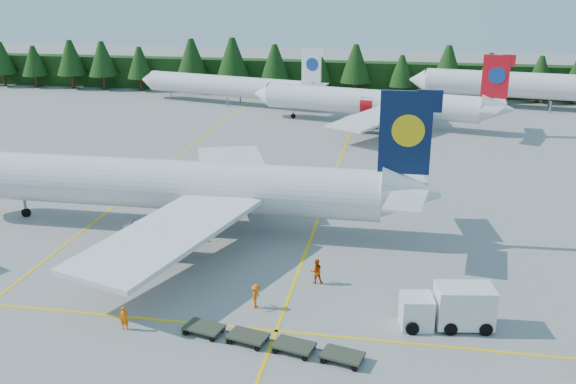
# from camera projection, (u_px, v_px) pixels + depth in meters

# --- Properties ---
(ground) EXTENTS (320.00, 320.00, 0.00)m
(ground) POSITION_uv_depth(u_px,v_px,m) (212.00, 281.00, 47.03)
(ground) COLOR gray
(ground) RESTS_ON ground
(taxi_stripe_a) EXTENTS (0.25, 120.00, 0.01)m
(taxi_stripe_a) POSITION_uv_depth(u_px,v_px,m) (139.00, 187.00, 68.02)
(taxi_stripe_a) COLOR yellow
(taxi_stripe_a) RESTS_ON ground
(taxi_stripe_b) EXTENTS (0.25, 120.00, 0.01)m
(taxi_stripe_b) POSITION_uv_depth(u_px,v_px,m) (326.00, 198.00, 64.70)
(taxi_stripe_b) COLOR yellow
(taxi_stripe_b) RESTS_ON ground
(taxi_stripe_cross) EXTENTS (80.00, 0.25, 0.01)m
(taxi_stripe_cross) POSITION_uv_depth(u_px,v_px,m) (185.00, 322.00, 41.43)
(taxi_stripe_cross) COLOR yellow
(taxi_stripe_cross) RESTS_ON ground
(treeline_hedge) EXTENTS (220.00, 4.00, 6.00)m
(treeline_hedge) POSITION_uv_depth(u_px,v_px,m) (334.00, 77.00, 122.59)
(treeline_hedge) COLOR black
(treeline_hedge) RESTS_ON ground
(airliner_navy) EXTENTS (43.88, 36.14, 12.77)m
(airliner_navy) POSITION_uv_depth(u_px,v_px,m) (161.00, 185.00, 56.37)
(airliner_navy) COLOR silver
(airliner_navy) RESTS_ON ground
(airliner_red) EXTENTS (37.92, 30.86, 11.17)m
(airliner_red) POSITION_uv_depth(u_px,v_px,m) (365.00, 102.00, 96.11)
(airliner_red) COLOR silver
(airliner_red) RESTS_ON ground
(airliner_far_left) EXTENTS (34.88, 11.58, 10.34)m
(airliner_far_left) POSITION_uv_depth(u_px,v_px,m) (220.00, 85.00, 112.15)
(airliner_far_left) COLOR silver
(airliner_far_left) RESTS_ON ground
(airliner_far_right) EXTENTS (43.29, 10.75, 12.66)m
(airliner_far_right) POSITION_uv_depth(u_px,v_px,m) (531.00, 85.00, 107.45)
(airliner_far_right) COLOR silver
(airliner_far_right) RESTS_ON ground
(service_truck) EXTENTS (6.01, 2.96, 2.78)m
(service_truck) POSITION_uv_depth(u_px,v_px,m) (447.00, 307.00, 40.58)
(service_truck) COLOR white
(service_truck) RESTS_ON ground
(dolly_train) EXTENTS (11.50, 3.60, 0.14)m
(dolly_train) POSITION_uv_depth(u_px,v_px,m) (271.00, 340.00, 38.57)
(dolly_train) COLOR #323929
(dolly_train) RESTS_ON ground
(crew_a) EXTENTS (0.62, 0.46, 1.58)m
(crew_a) POSITION_uv_depth(u_px,v_px,m) (124.00, 318.00, 40.39)
(crew_a) COLOR #FF5F05
(crew_a) RESTS_ON ground
(crew_b) EXTENTS (1.09, 0.97, 1.86)m
(crew_b) POSITION_uv_depth(u_px,v_px,m) (316.00, 271.00, 46.55)
(crew_b) COLOR #D84204
(crew_b) RESTS_ON ground
(crew_c) EXTENTS (0.52, 0.73, 1.70)m
(crew_c) POSITION_uv_depth(u_px,v_px,m) (256.00, 296.00, 43.05)
(crew_c) COLOR #F65E05
(crew_c) RESTS_ON ground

